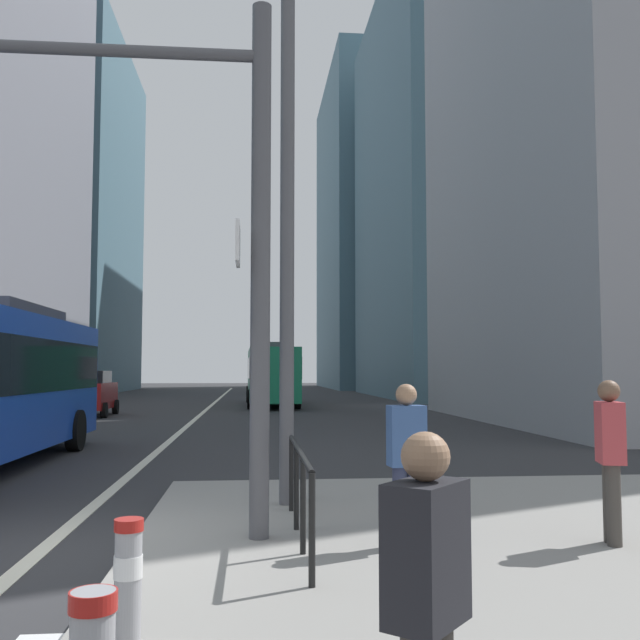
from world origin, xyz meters
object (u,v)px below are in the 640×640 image
object	(u,v)px
car_oncoming_mid	(89,393)
street_lamp_post	(287,136)
city_bus_red_receding	(271,372)
car_receding_near	(269,381)
pedestrian_walking	(407,456)
bollard_left	(128,574)
pedestrian_far	(427,601)
traffic_signal_gantry	(88,178)
pedestrian_waiting	(610,452)

from	to	relation	value
car_oncoming_mid	street_lamp_post	size ratio (longest dim) A/B	0.51
city_bus_red_receding	car_oncoming_mid	xyz separation A→B (m)	(-8.05, -8.22, -0.85)
car_receding_near	pedestrian_walking	xyz separation A→B (m)	(0.20, -56.31, 0.09)
car_receding_near	bollard_left	size ratio (longest dim) A/B	5.05
pedestrian_far	traffic_signal_gantry	bearing A→B (deg)	117.48
bollard_left	pedestrian_far	size ratio (longest dim) A/B	0.53
traffic_signal_gantry	pedestrian_walking	xyz separation A→B (m)	(3.43, -0.49, -3.01)
city_bus_red_receding	pedestrian_far	xyz separation A→B (m)	(-0.29, -36.76, -0.82)
car_oncoming_mid	street_lamp_post	distance (m)	23.36
car_receding_near	pedestrian_waiting	xyz separation A→B (m)	(2.37, -56.43, 0.12)
street_lamp_post	car_receding_near	bearing A→B (deg)	89.00
car_oncoming_mid	traffic_signal_gantry	world-z (taller)	traffic_signal_gantry
car_oncoming_mid	pedestrian_walking	size ratio (longest dim) A/B	2.41
bollard_left	pedestrian_far	world-z (taller)	pedestrian_far
traffic_signal_gantry	pedestrian_far	distance (m)	6.33
bollard_left	pedestrian_far	xyz separation A→B (m)	(1.56, -1.97, 0.40)
car_receding_near	pedestrian_waiting	size ratio (longest dim) A/B	2.43
street_lamp_post	pedestrian_far	size ratio (longest dim) A/B	5.10
bollard_left	pedestrian_walking	world-z (taller)	pedestrian_walking
car_receding_near	pedestrian_walking	world-z (taller)	car_receding_near
bollard_left	pedestrian_waiting	size ratio (longest dim) A/B	0.48
pedestrian_walking	car_oncoming_mid	bearing A→B (deg)	109.70
street_lamp_post	bollard_left	size ratio (longest dim) A/B	9.65
pedestrian_far	city_bus_red_receding	bearing A→B (deg)	89.55
car_receding_near	street_lamp_post	distance (m)	54.06
street_lamp_post	pedestrian_waiting	size ratio (longest dim) A/B	4.65
car_oncoming_mid	pedestrian_waiting	distance (m)	26.55
car_receding_near	pedestrian_walking	size ratio (longest dim) A/B	2.49
car_oncoming_mid	traffic_signal_gantry	distance (m)	24.41
street_lamp_post	bollard_left	xyz separation A→B (m)	(-1.29, -4.88, -4.67)
city_bus_red_receding	pedestrian_waiting	bearing A→B (deg)	-85.14
street_lamp_post	bollard_left	world-z (taller)	street_lamp_post
car_oncoming_mid	car_receding_near	world-z (taller)	same
bollard_left	pedestrian_waiting	distance (m)	5.18
city_bus_red_receding	car_receding_near	xyz separation A→B (m)	(0.39, 23.96, -0.85)
car_oncoming_mid	city_bus_red_receding	bearing A→B (deg)	45.59
car_oncoming_mid	pedestrian_waiting	size ratio (longest dim) A/B	2.36
street_lamp_post	pedestrian_waiting	xyz separation A→B (m)	(3.32, -2.55, -4.18)
pedestrian_waiting	bollard_left	bearing A→B (deg)	-153.20
pedestrian_waiting	pedestrian_far	bearing A→B (deg)	-125.38
pedestrian_walking	street_lamp_post	bearing A→B (deg)	115.31
car_receding_near	street_lamp_post	bearing A→B (deg)	-91.00
city_bus_red_receding	car_oncoming_mid	distance (m)	11.53
car_receding_near	pedestrian_far	world-z (taller)	car_receding_near
city_bus_red_receding	pedestrian_walking	world-z (taller)	city_bus_red_receding
pedestrian_waiting	pedestrian_walking	world-z (taller)	pedestrian_waiting
car_receding_near	traffic_signal_gantry	bearing A→B (deg)	-93.31
city_bus_red_receding	pedestrian_far	distance (m)	36.77
pedestrian_waiting	city_bus_red_receding	bearing A→B (deg)	94.86
car_oncoming_mid	car_receding_near	bearing A→B (deg)	75.31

